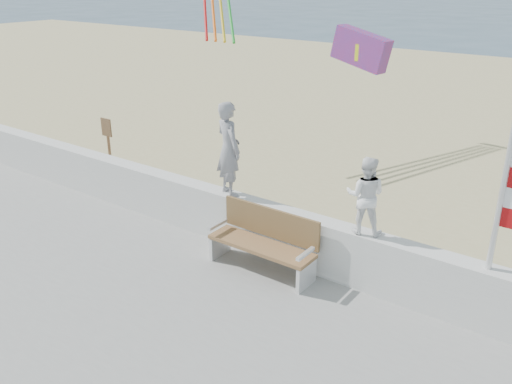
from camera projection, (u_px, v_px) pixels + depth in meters
ground at (174, 310)px, 8.07m from camera, size 220.00×220.00×0.00m
sand at (405, 154)px, 14.78m from camera, size 90.00×40.00×0.08m
seawall at (253, 224)px, 9.32m from camera, size 30.00×0.35×0.90m
adult at (229, 149)px, 9.12m from camera, size 0.70×0.60×1.63m
child at (365, 195)px, 7.83m from camera, size 0.68×0.60×1.18m
bench at (264, 240)px, 8.66m from camera, size 1.80×0.57×1.00m
parafoil_kite at (362, 49)px, 8.92m from camera, size 1.09×0.43×0.73m
sign at (108, 143)px, 12.63m from camera, size 0.32×0.07×1.46m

